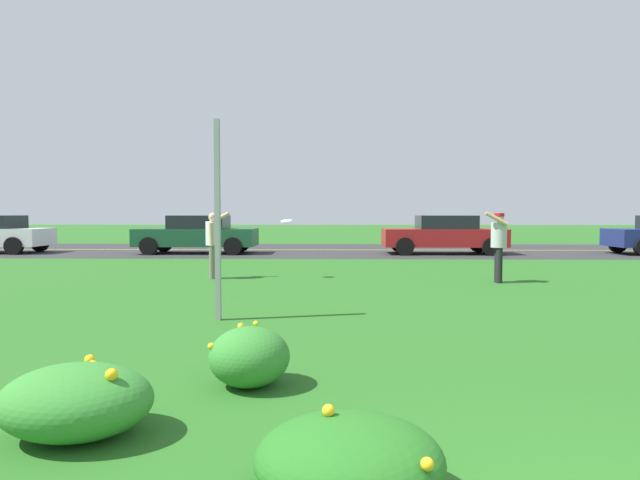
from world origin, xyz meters
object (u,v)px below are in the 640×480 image
at_px(person_thrower_white_shirt, 213,239).
at_px(car_red_center_left, 444,234).
at_px(car_dark_green_center_right, 197,234).
at_px(person_catcher_red_cap_gray_shirt, 499,240).
at_px(frisbee_pale_blue, 286,221).
at_px(sign_post_near_path, 218,220).

bearing_deg(person_thrower_white_shirt, car_red_center_left, 48.76).
bearing_deg(car_red_center_left, person_thrower_white_shirt, -131.24).
height_order(car_red_center_left, car_dark_green_center_right, same).
relative_size(person_catcher_red_cap_gray_shirt, frisbee_pale_blue, 5.74).
relative_size(sign_post_near_path, frisbee_pale_blue, 10.40).
relative_size(person_thrower_white_shirt, person_catcher_red_cap_gray_shirt, 1.00).
distance_m(car_red_center_left, car_dark_green_center_right, 9.36).
distance_m(person_thrower_white_shirt, car_red_center_left, 10.57).
bearing_deg(person_catcher_red_cap_gray_shirt, sign_post_near_path, -140.48).
height_order(person_thrower_white_shirt, frisbee_pale_blue, person_thrower_white_shirt).
distance_m(frisbee_pale_blue, car_red_center_left, 9.46).
relative_size(sign_post_near_path, car_red_center_left, 0.64).
bearing_deg(car_dark_green_center_right, car_red_center_left, 0.00).
distance_m(person_catcher_red_cap_gray_shirt, frisbee_pale_blue, 4.81).
bearing_deg(frisbee_pale_blue, car_red_center_left, 56.18).
bearing_deg(car_red_center_left, car_dark_green_center_right, 180.00).
bearing_deg(person_catcher_red_cap_gray_shirt, car_dark_green_center_right, 136.09).
bearing_deg(car_red_center_left, sign_post_near_path, -114.21).
xyz_separation_m(person_catcher_red_cap_gray_shirt, car_dark_green_center_right, (-8.85, 8.52, -0.20)).
xyz_separation_m(sign_post_near_path, frisbee_pale_blue, (0.54, 5.03, -0.09)).
xyz_separation_m(person_thrower_white_shirt, car_red_center_left, (6.96, 7.94, -0.18)).
height_order(person_thrower_white_shirt, car_dark_green_center_right, person_thrower_white_shirt).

